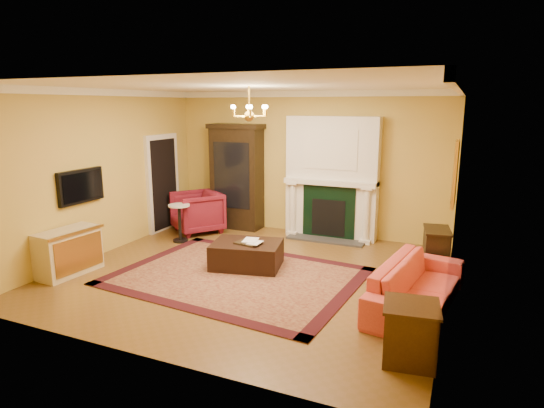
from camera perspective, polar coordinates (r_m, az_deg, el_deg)
The scene contains 26 objects.
floor at distance 7.60m, azimuth -2.67°, elevation -8.74°, with size 6.00×5.50×0.02m, color brown.
ceiling at distance 7.09m, azimuth -2.92°, elevation 14.66°, with size 6.00×5.50×0.02m, color white.
wall_back at distance 9.72m, azimuth 4.41°, elevation 5.09°, with size 6.00×0.02×3.00m, color #B59F41.
wall_front at distance 4.92m, azimuth -17.08°, elevation -2.58°, with size 6.00×0.02×3.00m, color #B59F41.
wall_left at distance 8.92m, azimuth -20.46°, elevation 3.70°, with size 0.02×5.50×3.00m, color #B59F41.
wall_right at distance 6.48m, azimuth 21.88°, elevation 0.57°, with size 0.02×5.50×3.00m, color #B59F41.
fireplace at distance 9.41m, azimuth 7.47°, elevation 2.90°, with size 1.90×0.70×2.50m.
crown_molding at distance 7.96m, azimuth 0.22°, elevation 13.92°, with size 6.00×5.50×0.12m.
doorway at distance 10.24m, azimuth -13.50°, elevation 2.58°, with size 0.08×1.05×2.10m.
tv_panel at distance 8.48m, azimuth -22.85°, elevation 2.07°, with size 0.09×0.95×0.58m.
gilt_mirror at distance 7.84m, azimuth 22.00°, elevation 3.59°, with size 0.06×0.76×1.05m.
chandelier at distance 7.09m, azimuth -2.88°, elevation 11.42°, with size 0.63×0.55×0.53m.
oriental_rug at distance 7.47m, azimuth -4.47°, elevation -8.99°, with size 3.78×2.84×0.02m, color #45120E.
china_cabinet at distance 10.14m, azimuth -4.42°, elevation 3.16°, with size 1.11×0.50×2.22m, color black.
wingback_armchair at distance 9.97m, azimuth -9.38°, elevation -0.76°, with size 0.95×0.89×0.97m, color maroon.
pedestal_table at distance 9.34m, azimuth -11.52°, elevation -2.01°, with size 0.43×0.43×0.77m.
commode at distance 8.16m, azimuth -24.20°, elevation -5.50°, with size 0.47×1.00×0.75m, color #CCB595.
coral_sofa at distance 6.54m, azimuth 17.81°, elevation -8.83°, with size 2.17×0.63×0.85m, color #D94D44.
end_table at distance 5.28m, azimuth 16.92°, elevation -15.37°, with size 0.54×0.54×0.62m, color #35200E.
console_table at distance 7.94m, azimuth 19.86°, elevation -5.70°, with size 0.37×0.65×0.73m, color black.
leather_ottoman at distance 7.79m, azimuth -3.18°, elevation -6.33°, with size 1.14×0.83×0.42m, color black.
ottoman_tray at distance 7.66m, azimuth -3.00°, elevation -4.88°, with size 0.40×0.31×0.03m, color black.
book_a at distance 7.68m, azimuth -3.60°, elevation -3.52°, with size 0.24×0.03×0.32m, color gray.
book_b at distance 7.58m, azimuth -2.85°, elevation -3.88°, with size 0.20×0.02×0.28m, color gray.
topiary_left at distance 9.48m, azimuth 4.45°, elevation 4.80°, with size 0.17×0.17×0.46m.
topiary_right at distance 9.20m, azimuth 10.47°, elevation 4.32°, with size 0.16×0.16×0.43m.
Camera 1 is at (3.13, -6.36, 2.72)m, focal length 30.00 mm.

